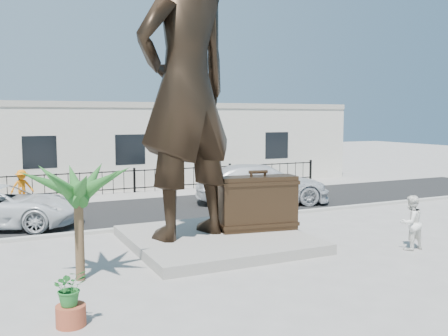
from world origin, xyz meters
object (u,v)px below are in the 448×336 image
object	(u,v)px
statue	(186,88)
car_white	(0,206)
tourist	(411,223)
suitcase	(258,203)

from	to	relation	value
statue	car_white	bearing A→B (deg)	-60.95
statue	car_white	world-z (taller)	statue
tourist	car_white	xyz separation A→B (m)	(-10.92, 8.40, -0.04)
tourist	car_white	bearing A→B (deg)	-38.90
statue	suitcase	world-z (taller)	statue
statue	car_white	xyz separation A→B (m)	(-5.09, 5.16, -3.99)
suitcase	statue	bearing A→B (deg)	-175.14
statue	tourist	bearing A→B (deg)	135.32
tourist	suitcase	bearing A→B (deg)	-42.97
suitcase	tourist	world-z (taller)	suitcase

